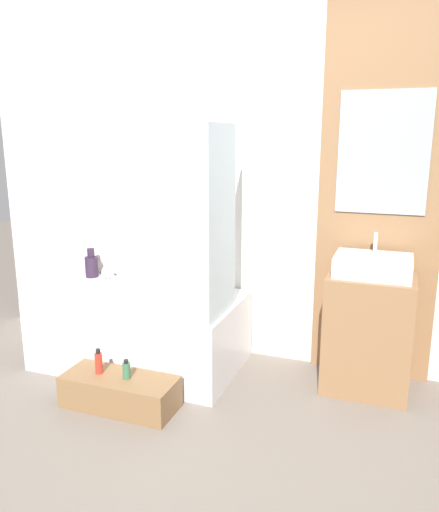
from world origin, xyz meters
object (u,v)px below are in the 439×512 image
Objects in this scene: sink at (373,266)px; vase_round_light at (108,272)px; bottle_soap_primary at (99,362)px; bathtub at (141,329)px; bottle_soap_secondary at (126,370)px; wooden_step_bench at (120,392)px; vase_tall_dark at (92,265)px.

sink is 4.56× the size of vase_round_light.
bathtub is at bearing 93.82° from bottle_soap_primary.
sink reaches higher than bathtub.
bathtub is at bearing 111.37° from bottle_soap_secondary.
sink is (1.34, 0.75, 0.71)m from wooden_step_bench.
vase_tall_dark is at bearing 131.12° from wooden_step_bench.
bottle_soap_primary is at bearing -86.18° from bathtub.
vase_tall_dark reaches higher than wooden_step_bench.
bottle_soap_primary is at bearing 180.00° from bottle_soap_secondary.
wooden_step_bench is 0.16m from bottle_soap_secondary.
wooden_step_bench is 6.95× the size of vase_round_light.
vase_tall_dark is at bearing 125.64° from bottle_soap_primary.
bottle_soap_primary is 0.19m from bottle_soap_secondary.
vase_round_light is (-1.96, 0.13, -0.27)m from sink.
sink reaches higher than vase_round_light.
sink is 2.90× the size of bottle_soap_primary.
vase_tall_dark is 1.24m from bottle_soap_secondary.
vase_tall_dark is at bearing -179.70° from vase_round_light.
bottle_soap_primary is 1.32× the size of bottle_soap_secondary.
sink is at bearing 30.12° from bottle_soap_secondary.
vase_tall_dark is 1.13m from bottle_soap_primary.
bottle_soap_primary is (0.48, -0.88, -0.28)m from vase_round_light.
sink is 1.98m from vase_round_light.
wooden_step_bench is 3.01× the size of vase_tall_dark.
bathtub is 3.07× the size of sink.
vase_round_light is at bearing 0.30° from vase_tall_dark.
vase_round_light reaches higher than wooden_step_bench.
wooden_step_bench is 5.86× the size of bottle_soap_secondary.
vase_tall_dark is at bearing 153.24° from bathtub.
bathtub is 11.82× the size of bottle_soap_secondary.
vase_round_light is at bearing 125.29° from wooden_step_bench.
vase_round_light is (-0.62, 0.88, 0.45)m from wooden_step_bench.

